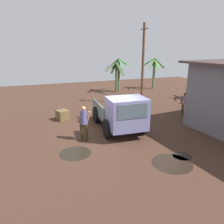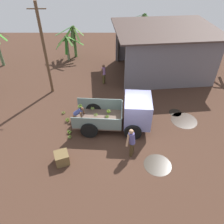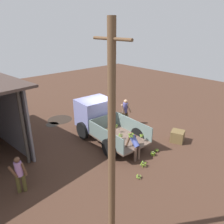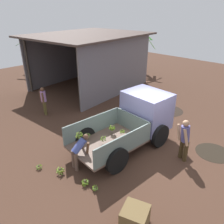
% 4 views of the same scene
% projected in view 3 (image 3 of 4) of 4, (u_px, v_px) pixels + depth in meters
% --- Properties ---
extents(ground, '(36.00, 36.00, 0.00)m').
position_uv_depth(ground, '(111.00, 132.00, 13.28)').
color(ground, '#452D21').
extents(mud_patch_0, '(1.42, 1.42, 0.01)m').
position_uv_depth(mud_patch_0, '(119.00, 116.00, 15.69)').
color(mud_patch_0, black).
rests_on(mud_patch_0, ground).
extents(mud_patch_1, '(0.82, 0.82, 0.01)m').
position_uv_depth(mud_patch_1, '(52.00, 124.00, 14.30)').
color(mud_patch_1, black).
rests_on(mud_patch_1, ground).
extents(mud_patch_2, '(1.65, 1.65, 0.01)m').
position_uv_depth(mud_patch_2, '(60.00, 120.00, 15.05)').
color(mud_patch_2, black).
rests_on(mud_patch_2, ground).
extents(cargo_truck, '(4.56, 2.44, 2.09)m').
position_uv_depth(cargo_truck, '(99.00, 117.00, 12.57)').
color(cargo_truck, brown).
rests_on(cargo_truck, ground).
extents(utility_pole, '(1.17, 0.19, 6.25)m').
position_uv_depth(utility_pole, '(112.00, 147.00, 5.52)').
color(utility_pole, brown).
rests_on(utility_pole, ground).
extents(person_foreground_visitor, '(0.57, 0.70, 1.73)m').
position_uv_depth(person_foreground_visitor, '(125.00, 111.00, 13.96)').
color(person_foreground_visitor, '#3F3019').
rests_on(person_foreground_visitor, ground).
extents(person_worker_loading, '(0.71, 0.62, 1.29)m').
position_uv_depth(person_worker_loading, '(135.00, 145.00, 10.41)').
color(person_worker_loading, brown).
rests_on(person_worker_loading, ground).
extents(person_bystander_near_shed, '(0.38, 0.65, 1.57)m').
position_uv_depth(person_bystander_near_shed, '(19.00, 173.00, 8.23)').
color(person_bystander_near_shed, '#4C431F').
rests_on(person_bystander_near_shed, ground).
extents(banana_bunch_on_ground_0, '(0.29, 0.28, 0.25)m').
position_uv_depth(banana_bunch_on_ground_0, '(143.00, 164.00, 10.01)').
color(banana_bunch_on_ground_0, '#4E4633').
rests_on(banana_bunch_on_ground_0, ground).
extents(banana_bunch_on_ground_1, '(0.27, 0.26, 0.22)m').
position_uv_depth(banana_bunch_on_ground_1, '(153.00, 153.00, 10.87)').
color(banana_bunch_on_ground_1, brown).
rests_on(banana_bunch_on_ground_1, ground).
extents(banana_bunch_on_ground_2, '(0.23, 0.23, 0.16)m').
position_uv_depth(banana_bunch_on_ground_2, '(139.00, 176.00, 9.26)').
color(banana_bunch_on_ground_2, '#4D4632').
rests_on(banana_bunch_on_ground_2, ground).
extents(banana_bunch_on_ground_3, '(0.22, 0.22, 0.17)m').
position_uv_depth(banana_bunch_on_ground_3, '(157.00, 150.00, 11.19)').
color(banana_bunch_on_ground_3, brown).
rests_on(banana_bunch_on_ground_3, ground).
extents(wooden_crate_0, '(0.87, 0.87, 0.63)m').
position_uv_depth(wooden_crate_0, '(177.00, 136.00, 12.12)').
color(wooden_crate_0, brown).
rests_on(wooden_crate_0, ground).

